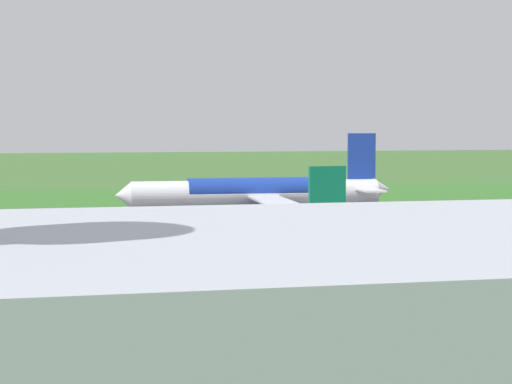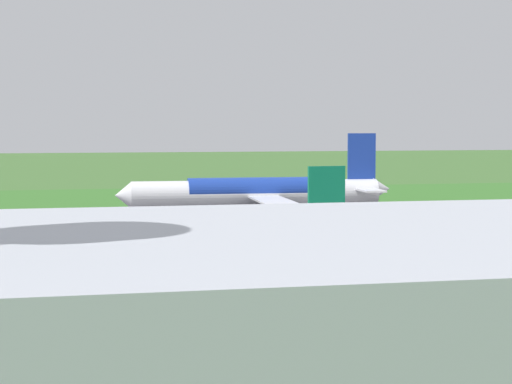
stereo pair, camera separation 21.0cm
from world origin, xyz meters
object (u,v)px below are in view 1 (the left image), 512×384
at_px(airliner_parked_mid, 454,240).
at_px(no_stopping_sign, 148,193).
at_px(airliner_main, 258,193).
at_px(traffic_cone_orange, 124,200).

distance_m(airliner_parked_mid, no_stopping_sign, 111.79).
bearing_deg(airliner_main, airliner_parked_mid, 97.10).
bearing_deg(no_stopping_sign, airliner_parked_mid, 103.37).
relative_size(airliner_main, no_stopping_sign, 19.12).
xyz_separation_m(no_stopping_sign, traffic_cone_orange, (5.59, 1.97, -1.40)).
bearing_deg(no_stopping_sign, airliner_main, 113.69).
relative_size(airliner_parked_mid, traffic_cone_orange, 79.70).
xyz_separation_m(airliner_main, no_stopping_sign, (17.19, -39.19, -2.68)).
bearing_deg(no_stopping_sign, traffic_cone_orange, 19.43).
distance_m(airliner_parked_mid, traffic_cone_orange, 111.36).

